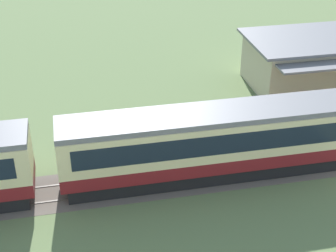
{
  "coord_description": "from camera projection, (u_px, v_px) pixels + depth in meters",
  "views": [
    {
      "loc": [
        -16.3,
        -22.63,
        17.43
      ],
      "look_at": [
        -11.07,
        2.25,
        2.86
      ],
      "focal_mm": 55.0,
      "sensor_mm": 36.0,
      "label": 1
    }
  ],
  "objects": [
    {
      "name": "passenger_train",
      "position": [
        221.0,
        140.0,
        29.09
      ],
      "size": [
        55.96,
        2.94,
        4.14
      ],
      "color": "maroon",
      "rests_on": "ground_plane"
    },
    {
      "name": "railway_track",
      "position": [
        150.0,
        181.0,
        29.5
      ],
      "size": [
        121.69,
        3.6,
        0.04
      ],
      "color": "#665B51",
      "rests_on": "ground_plane"
    },
    {
      "name": "station_building",
      "position": [
        325.0,
        60.0,
        39.92
      ],
      "size": [
        12.42,
        7.95,
        3.94
      ],
      "color": "#BCB293",
      "rests_on": "ground_plane"
    }
  ]
}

